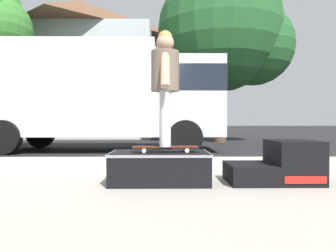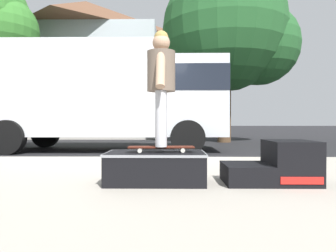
{
  "view_description": "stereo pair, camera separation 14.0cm",
  "coord_description": "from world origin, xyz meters",
  "px_view_note": "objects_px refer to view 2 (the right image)",
  "views": [
    {
      "loc": [
        0.67,
        -6.81,
        0.84
      ],
      "look_at": [
        0.74,
        -1.39,
        0.77
      ],
      "focal_mm": 32.44,
      "sensor_mm": 36.0,
      "label": 1
    },
    {
      "loc": [
        0.81,
        -6.81,
        0.84
      ],
      "look_at": [
        0.74,
        -1.39,
        0.77
      ],
      "focal_mm": 32.44,
      "sensor_mm": 36.0,
      "label": 2
    }
  ],
  "objects_px": {
    "skate_box": "(156,166)",
    "skateboard": "(161,147)",
    "box_truck": "(108,93)",
    "kicker_ramp": "(277,165)",
    "street_tree_neighbour": "(232,33)",
    "skater_kid": "(161,78)"
  },
  "relations": [
    {
      "from": "kicker_ramp",
      "to": "skateboard",
      "type": "distance_m",
      "value": 1.38
    },
    {
      "from": "skate_box",
      "to": "skater_kid",
      "type": "height_order",
      "value": "skater_kid"
    },
    {
      "from": "skate_box",
      "to": "box_truck",
      "type": "relative_size",
      "value": 0.17
    },
    {
      "from": "skateboard",
      "to": "skater_kid",
      "type": "height_order",
      "value": "skater_kid"
    },
    {
      "from": "kicker_ramp",
      "to": "skater_kid",
      "type": "distance_m",
      "value": 1.71
    },
    {
      "from": "kicker_ramp",
      "to": "skateboard",
      "type": "xyz_separation_m",
      "value": [
        -1.36,
        0.02,
        0.21
      ]
    },
    {
      "from": "kicker_ramp",
      "to": "street_tree_neighbour",
      "type": "xyz_separation_m",
      "value": [
        1.27,
        9.27,
        4.28
      ]
    },
    {
      "from": "skate_box",
      "to": "kicker_ramp",
      "type": "distance_m",
      "value": 1.43
    },
    {
      "from": "box_truck",
      "to": "street_tree_neighbour",
      "type": "relative_size",
      "value": 0.94
    },
    {
      "from": "skateboard",
      "to": "box_truck",
      "type": "relative_size",
      "value": 0.11
    },
    {
      "from": "skate_box",
      "to": "kicker_ramp",
      "type": "bearing_deg",
      "value": -0.02
    },
    {
      "from": "kicker_ramp",
      "to": "box_truck",
      "type": "relative_size",
      "value": 0.15
    },
    {
      "from": "street_tree_neighbour",
      "to": "skate_box",
      "type": "bearing_deg",
      "value": -106.25
    },
    {
      "from": "box_truck",
      "to": "kicker_ramp",
      "type": "bearing_deg",
      "value": -59.8
    },
    {
      "from": "skate_box",
      "to": "box_truck",
      "type": "bearing_deg",
      "value": 107.68
    },
    {
      "from": "skater_kid",
      "to": "kicker_ramp",
      "type": "bearing_deg",
      "value": -0.67
    },
    {
      "from": "kicker_ramp",
      "to": "box_truck",
      "type": "distance_m",
      "value": 6.43
    },
    {
      "from": "skate_box",
      "to": "skateboard",
      "type": "height_order",
      "value": "skateboard"
    },
    {
      "from": "skateboard",
      "to": "skater_kid",
      "type": "distance_m",
      "value": 0.82
    },
    {
      "from": "kicker_ramp",
      "to": "box_truck",
      "type": "xyz_separation_m",
      "value": [
        -3.16,
        5.43,
        1.37
      ]
    },
    {
      "from": "box_truck",
      "to": "street_tree_neighbour",
      "type": "height_order",
      "value": "street_tree_neighbour"
    },
    {
      "from": "skateboard",
      "to": "street_tree_neighbour",
      "type": "bearing_deg",
      "value": 74.09
    }
  ]
}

